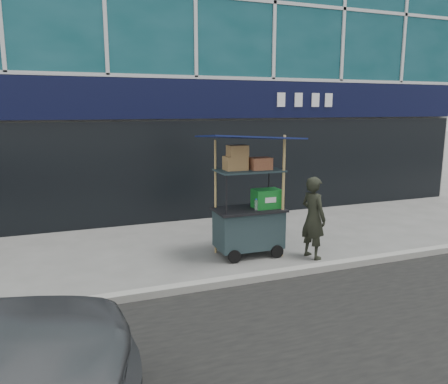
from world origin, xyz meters
name	(u,v)px	position (x,y,z in m)	size (l,w,h in m)	color
ground	(268,274)	(0.00, 0.00, 0.00)	(80.00, 80.00, 0.00)	#5E5E5A
curb	(274,275)	(0.00, -0.20, 0.06)	(80.00, 0.18, 0.12)	gray
vendor_cart	(250,213)	(0.11, 1.02, 0.80)	(1.70, 1.22, 2.28)	#1B2C2F
vendor_man	(313,218)	(1.11, 0.45, 0.75)	(0.55, 0.36, 1.50)	black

